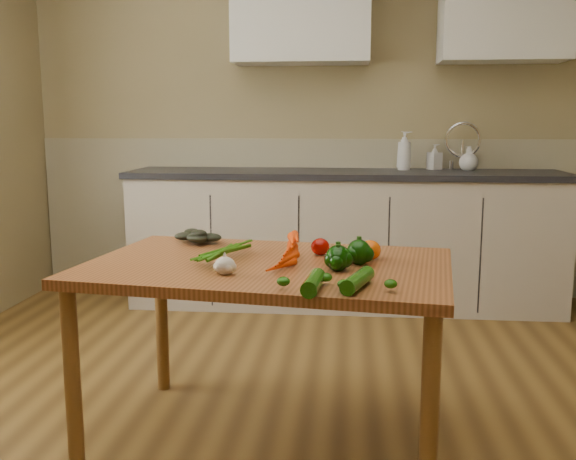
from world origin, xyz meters
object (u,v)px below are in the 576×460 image
(pepper_a, at_px, (338,258))
(carrot_bunch, at_px, (267,254))
(tomato_a, at_px, (320,247))
(tomato_b, at_px, (360,249))
(soap_bottle_b, at_px, (435,157))
(soap_bottle_c, at_px, (469,158))
(zucchini_b, at_px, (313,283))
(table, at_px, (268,283))
(garlic_bulb, at_px, (225,266))
(zucchini_a, at_px, (358,280))
(tomato_c, at_px, (370,250))
(soap_bottle_a, at_px, (404,151))
(pepper_b, at_px, (359,252))
(pepper_c, at_px, (338,260))
(leafy_greens, at_px, (196,233))

(pepper_a, bearing_deg, carrot_bunch, 158.92)
(tomato_a, relative_size, tomato_b, 1.14)
(soap_bottle_b, height_order, soap_bottle_c, soap_bottle_b)
(carrot_bunch, distance_m, tomato_b, 0.37)
(carrot_bunch, height_order, tomato_b, carrot_bunch)
(zucchini_b, bearing_deg, tomato_a, 90.50)
(table, distance_m, pepper_a, 0.30)
(carrot_bunch, distance_m, pepper_a, 0.28)
(table, xyz_separation_m, garlic_bulb, (-0.12, -0.20, 0.11))
(table, bearing_deg, pepper_a, -13.22)
(soap_bottle_b, bearing_deg, soap_bottle_c, -142.50)
(table, bearing_deg, zucchini_a, -38.85)
(carrot_bunch, bearing_deg, tomato_c, 19.64)
(soap_bottle_c, bearing_deg, zucchini_b, -55.16)
(garlic_bulb, xyz_separation_m, zucchini_b, (0.31, -0.19, -0.00))
(soap_bottle_a, bearing_deg, zucchini_b, -175.19)
(soap_bottle_b, relative_size, garlic_bulb, 2.40)
(pepper_b, bearing_deg, soap_bottle_a, 81.17)
(soap_bottle_b, distance_m, tomato_a, 2.10)
(soap_bottle_a, bearing_deg, tomato_b, -173.80)
(soap_bottle_a, distance_m, soap_bottle_c, 0.42)
(carrot_bunch, distance_m, tomato_a, 0.24)
(zucchini_a, bearing_deg, pepper_a, 105.11)
(pepper_a, bearing_deg, pepper_c, -93.79)
(garlic_bulb, bearing_deg, zucchini_a, -17.80)
(tomato_b, distance_m, zucchini_b, 0.55)
(table, distance_m, carrot_bunch, 0.11)
(garlic_bulb, bearing_deg, pepper_c, 13.18)
(soap_bottle_c, height_order, leafy_greens, soap_bottle_c)
(zucchini_b, bearing_deg, soap_bottle_b, 75.01)
(soap_bottle_b, bearing_deg, garlic_bulb, 123.64)
(table, relative_size, carrot_bunch, 5.80)
(pepper_b, xyz_separation_m, tomato_a, (-0.15, 0.15, -0.01))
(tomato_a, bearing_deg, pepper_a, -73.45)
(soap_bottle_c, height_order, pepper_b, soap_bottle_c)
(tomato_a, bearing_deg, pepper_b, -46.19)
(zucchini_a, bearing_deg, soap_bottle_b, 77.72)
(pepper_c, distance_m, zucchini_b, 0.29)
(garlic_bulb, distance_m, tomato_b, 0.57)
(tomato_c, bearing_deg, soap_bottle_a, 82.01)
(leafy_greens, xyz_separation_m, garlic_bulb, (0.23, -0.54, -0.02))
(garlic_bulb, distance_m, zucchini_b, 0.37)
(soap_bottle_a, height_order, garlic_bulb, soap_bottle_a)
(table, bearing_deg, soap_bottle_b, 75.61)
(soap_bottle_b, bearing_deg, pepper_c, 131.49)
(pepper_b, xyz_separation_m, pepper_c, (-0.07, -0.11, -0.01))
(soap_bottle_a, bearing_deg, leafy_greens, 165.11)
(zucchini_a, bearing_deg, soap_bottle_c, 72.60)
(soap_bottle_c, bearing_deg, garlic_bulb, -63.25)
(soap_bottle_c, xyz_separation_m, garlic_bulb, (-1.20, -2.25, -0.24))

